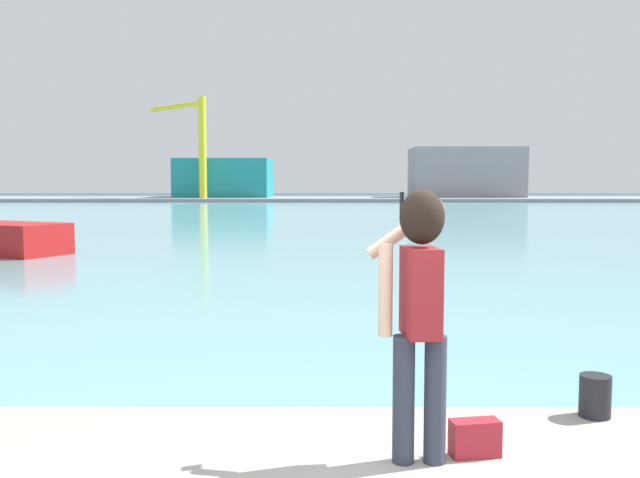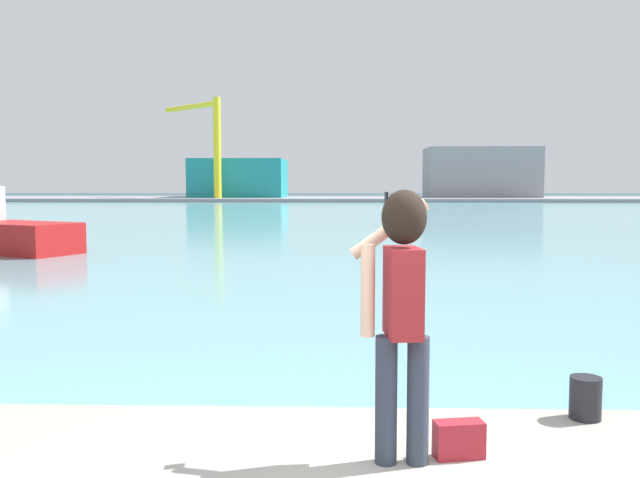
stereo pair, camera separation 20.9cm
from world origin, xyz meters
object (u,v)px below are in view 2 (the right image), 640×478
(harbor_bollard, at_px, (585,398))
(warehouse_left, at_px, (240,178))
(port_crane, at_px, (209,135))
(handbag, at_px, (459,439))
(warehouse_right, at_px, (481,173))
(person_photographer, at_px, (401,298))

(harbor_bollard, relative_size, warehouse_left, 0.02)
(warehouse_left, xyz_separation_m, port_crane, (-3.07, -6.79, 5.74))
(handbag, bearing_deg, harbor_bollard, 34.78)
(handbag, relative_size, warehouse_right, 0.02)
(warehouse_right, height_order, port_crane, port_crane)
(person_photographer, height_order, warehouse_left, warehouse_left)
(handbag, height_order, warehouse_left, warehouse_left)
(handbag, xyz_separation_m, harbor_bollard, (1.08, 0.75, 0.04))
(handbag, distance_m, harbor_bollard, 1.32)
(harbor_bollard, distance_m, warehouse_right, 93.71)
(handbag, distance_m, warehouse_right, 94.66)
(harbor_bollard, xyz_separation_m, warehouse_left, (-16.35, 92.20, 2.30))
(warehouse_left, bearing_deg, harbor_bollard, -79.94)
(warehouse_left, height_order, port_crane, port_crane)
(handbag, height_order, warehouse_right, warehouse_right)
(port_crane, bearing_deg, warehouse_left, 65.67)
(person_photographer, height_order, handbag, person_photographer)
(warehouse_right, bearing_deg, harbor_bollard, -101.22)
(harbor_bollard, relative_size, warehouse_right, 0.02)
(harbor_bollard, bearing_deg, person_photographer, -150.12)
(harbor_bollard, bearing_deg, handbag, -145.22)
(warehouse_right, bearing_deg, person_photographer, -102.00)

